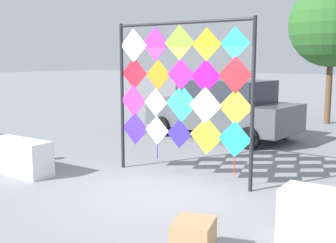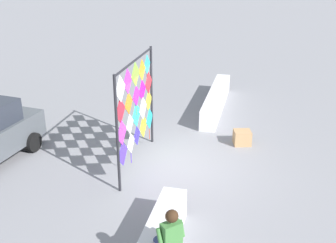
{
  "view_description": "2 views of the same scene",
  "coord_description": "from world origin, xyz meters",
  "px_view_note": "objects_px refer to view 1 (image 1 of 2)",
  "views": [
    {
      "loc": [
        4.1,
        -5.65,
        2.29
      ],
      "look_at": [
        0.11,
        0.19,
        1.25
      ],
      "focal_mm": 45.59,
      "sensor_mm": 36.0,
      "label": 1
    },
    {
      "loc": [
        -10.12,
        -2.16,
        5.62
      ],
      "look_at": [
        0.29,
        0.37,
        1.13
      ],
      "focal_mm": 44.92,
      "sensor_mm": 36.0,
      "label": 2
    }
  ],
  "objects_px": {
    "kite_display_rack": "(181,87)",
    "tree_palm_like": "(335,21)",
    "cardboard_box_large": "(194,239)",
    "parked_car": "(223,108)"
  },
  "relations": [
    {
      "from": "kite_display_rack",
      "to": "cardboard_box_large",
      "type": "distance_m",
      "value": 3.68
    },
    {
      "from": "kite_display_rack",
      "to": "tree_palm_like",
      "type": "distance_m",
      "value": 9.41
    },
    {
      "from": "cardboard_box_large",
      "to": "parked_car",
      "type": "bearing_deg",
      "value": 114.73
    },
    {
      "from": "parked_car",
      "to": "cardboard_box_large",
      "type": "xyz_separation_m",
      "value": [
        3.25,
        -7.05,
        -0.64
      ]
    },
    {
      "from": "kite_display_rack",
      "to": "parked_car",
      "type": "height_order",
      "value": "kite_display_rack"
    },
    {
      "from": "cardboard_box_large",
      "to": "kite_display_rack",
      "type": "bearing_deg",
      "value": 125.36
    },
    {
      "from": "parked_car",
      "to": "cardboard_box_large",
      "type": "height_order",
      "value": "parked_car"
    },
    {
      "from": "cardboard_box_large",
      "to": "tree_palm_like",
      "type": "xyz_separation_m",
      "value": [
        -1.41,
        11.94,
        3.37
      ]
    },
    {
      "from": "parked_car",
      "to": "cardboard_box_large",
      "type": "distance_m",
      "value": 7.79
    },
    {
      "from": "kite_display_rack",
      "to": "parked_car",
      "type": "bearing_deg",
      "value": 106.89
    }
  ]
}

